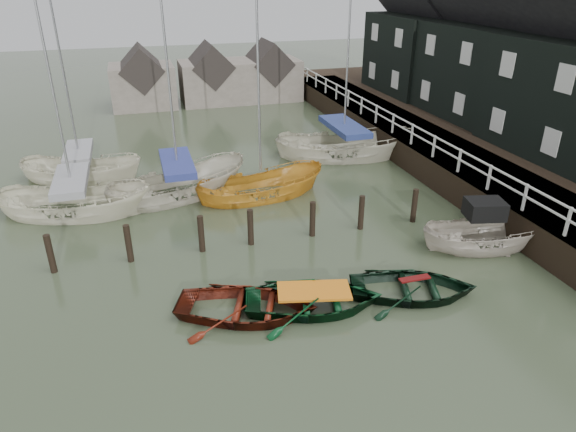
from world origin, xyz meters
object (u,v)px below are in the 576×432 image
object	(u,v)px
rowboat_green	(313,308)
sailboat_b	(180,194)
sailboat_a	(77,212)
sailboat_c	(261,196)
sailboat_d	(343,156)
rowboat_dkgreen	(413,295)
rowboat_red	(247,315)
motorboat	(482,246)
sailboat_e	(83,178)

from	to	relation	value
rowboat_green	sailboat_b	xyz separation A→B (m)	(-2.97, 9.80, 0.06)
sailboat_a	sailboat_c	size ratio (longest dim) A/B	1.03
sailboat_a	sailboat_d	size ratio (longest dim) A/B	0.88
sailboat_b	rowboat_dkgreen	bearing A→B (deg)	-167.06
rowboat_red	sailboat_b	bearing A→B (deg)	27.09
motorboat	sailboat_e	xyz separation A→B (m)	(-14.37, 11.43, -0.02)
sailboat_b	sailboat_e	xyz separation A→B (m)	(-4.31, 3.33, -0.00)
rowboat_red	sailboat_e	size ratio (longest dim) A/B	0.40
sailboat_a	sailboat_e	size ratio (longest dim) A/B	1.12
motorboat	sailboat_a	xyz separation A→B (m)	(-14.39, 7.40, -0.02)
sailboat_b	sailboat_e	bearing A→B (deg)	33.67
sailboat_e	sailboat_c	bearing A→B (deg)	-98.70
rowboat_green	sailboat_d	distance (m)	14.02
rowboat_green	sailboat_c	distance (m)	8.70
sailboat_b	sailboat_c	distance (m)	3.67
sailboat_b	sailboat_d	size ratio (longest dim) A/B	0.94
sailboat_a	sailboat_c	xyz separation A→B (m)	(7.83, -0.42, -0.05)
sailboat_d	sailboat_e	size ratio (longest dim) A/B	1.27
motorboat	sailboat_c	size ratio (longest dim) A/B	0.43
sailboat_b	sailboat_a	bearing A→B (deg)	80.47
rowboat_dkgreen	sailboat_b	world-z (taller)	sailboat_b
rowboat_red	sailboat_b	distance (m)	9.61
rowboat_green	sailboat_e	xyz separation A→B (m)	(-7.28, 13.13, 0.06)
sailboat_c	sailboat_e	world-z (taller)	sailboat_c
sailboat_a	sailboat_e	xyz separation A→B (m)	(0.02, 4.03, -0.00)
rowboat_green	rowboat_dkgreen	world-z (taller)	rowboat_green
rowboat_red	sailboat_b	size ratio (longest dim) A/B	0.34
rowboat_green	sailboat_c	size ratio (longest dim) A/B	0.37
rowboat_dkgreen	sailboat_b	size ratio (longest dim) A/B	0.32
sailboat_a	sailboat_b	bearing A→B (deg)	-64.94
rowboat_red	sailboat_d	world-z (taller)	sailboat_d
rowboat_red	sailboat_c	world-z (taller)	sailboat_c
sailboat_d	sailboat_b	bearing A→B (deg)	122.24
sailboat_d	motorboat	bearing A→B (deg)	-159.89
sailboat_b	sailboat_d	bearing A→B (deg)	-91.26
rowboat_red	sailboat_b	xyz separation A→B (m)	(-0.98, 9.56, 0.06)
rowboat_red	sailboat_e	distance (m)	13.94
rowboat_dkgreen	sailboat_d	world-z (taller)	sailboat_d
rowboat_red	sailboat_c	distance (m)	8.82
sailboat_a	rowboat_red	bearing A→B (deg)	-133.11
rowboat_dkgreen	motorboat	bearing A→B (deg)	-44.93
sailboat_b	sailboat_c	size ratio (longest dim) A/B	1.10
sailboat_c	sailboat_e	size ratio (longest dim) A/B	1.08
rowboat_dkgreen	sailboat_c	bearing A→B (deg)	35.08
rowboat_red	motorboat	distance (m)	9.19
sailboat_e	sailboat_a	bearing A→B (deg)	-159.41
sailboat_c	sailboat_d	world-z (taller)	sailboat_d
rowboat_red	sailboat_e	world-z (taller)	sailboat_e
rowboat_dkgreen	rowboat_red	bearing A→B (deg)	103.07
sailboat_a	rowboat_dkgreen	bearing A→B (deg)	-115.71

